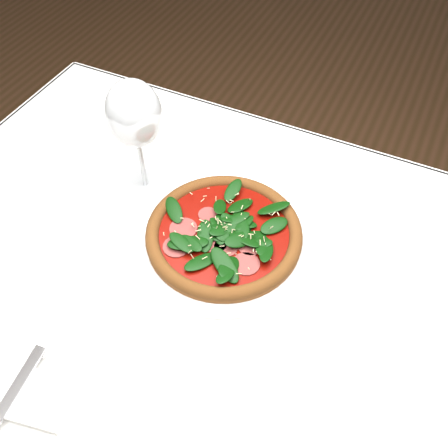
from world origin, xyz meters
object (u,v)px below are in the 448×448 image
at_px(plate, 224,238).
at_px(napkin, 17,393).
at_px(pizza, 224,232).
at_px(wine_glass, 134,117).

relative_size(plate, napkin, 1.98).
height_order(pizza, napkin, pizza).
xyz_separation_m(plate, napkin, (-0.14, -0.36, -0.00)).
height_order(pizza, wine_glass, wine_glass).
bearing_deg(plate, pizza, 146.31).
distance_m(pizza, napkin, 0.39).
bearing_deg(pizza, napkin, -110.84).
relative_size(pizza, napkin, 1.96).
height_order(plate, wine_glass, wine_glass).
relative_size(wine_glass, napkin, 1.48).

